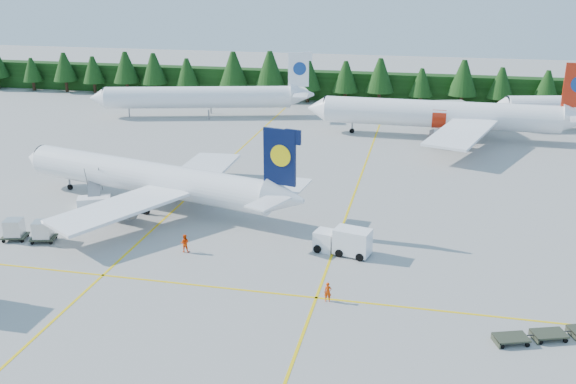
% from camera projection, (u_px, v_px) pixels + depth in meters
% --- Properties ---
extents(ground, '(320.00, 320.00, 0.00)m').
position_uv_depth(ground, '(266.00, 262.00, 61.83)').
color(ground, '#9B9B96').
rests_on(ground, ground).
extents(taxi_stripe_a, '(0.25, 120.00, 0.01)m').
position_uv_depth(taxi_stripe_a, '(199.00, 187.00, 83.11)').
color(taxi_stripe_a, yellow).
rests_on(taxi_stripe_a, ground).
extents(taxi_stripe_b, '(0.25, 120.00, 0.01)m').
position_uv_depth(taxi_stripe_b, '(353.00, 198.00, 79.06)').
color(taxi_stripe_b, yellow).
rests_on(taxi_stripe_b, ground).
extents(taxi_stripe_cross, '(80.00, 0.25, 0.01)m').
position_uv_depth(taxi_stripe_cross, '(249.00, 291.00, 56.30)').
color(taxi_stripe_cross, yellow).
rests_on(taxi_stripe_cross, ground).
extents(treeline_hedge, '(220.00, 4.00, 6.00)m').
position_uv_depth(treeline_hedge, '(360.00, 87.00, 136.47)').
color(treeline_hedge, black).
rests_on(treeline_hedge, ground).
extents(airliner_navy, '(38.08, 30.94, 11.29)m').
position_uv_depth(airliner_navy, '(142.00, 177.00, 75.94)').
color(airliner_navy, white).
rests_on(airliner_navy, ground).
extents(airliner_red, '(44.89, 36.96, 13.06)m').
position_uv_depth(airliner_red, '(435.00, 114.00, 106.15)').
color(airliner_red, white).
rests_on(airliner_red, ground).
extents(airliner_far_left, '(40.53, 13.37, 12.01)m').
position_uv_depth(airliner_far_left, '(192.00, 97.00, 121.46)').
color(airliner_far_left, white).
rests_on(airliner_far_left, ground).
extents(airstairs, '(4.57, 5.82, 3.43)m').
position_uv_depth(airstairs, '(94.00, 198.00, 76.79)').
color(airstairs, white).
rests_on(airstairs, ground).
extents(service_truck, '(5.93, 3.25, 2.71)m').
position_uv_depth(service_truck, '(343.00, 241.00, 63.33)').
color(service_truck, white).
rests_on(service_truck, ground).
extents(dolly_train, '(11.52, 5.93, 0.15)m').
position_uv_depth(dolly_train, '(568.00, 331.00, 49.10)').
color(dolly_train, '#2F3426').
rests_on(dolly_train, ground).
extents(uld_pair, '(6.00, 2.65, 1.89)m').
position_uv_depth(uld_pair, '(28.00, 229.00, 66.26)').
color(uld_pair, '#2F3426').
rests_on(uld_pair, ground).
extents(crew_a, '(0.69, 0.51, 1.72)m').
position_uv_depth(crew_a, '(328.00, 292.00, 54.26)').
color(crew_a, '#DA3804').
rests_on(crew_a, ground).
extents(crew_b, '(0.99, 0.82, 1.86)m').
position_uv_depth(crew_b, '(185.00, 243.00, 63.76)').
color(crew_b, '#FF4105').
rests_on(crew_b, ground).
extents(crew_c, '(0.73, 0.81, 1.62)m').
position_uv_depth(crew_c, '(320.00, 238.00, 65.27)').
color(crew_c, '#FF5C05').
rests_on(crew_c, ground).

